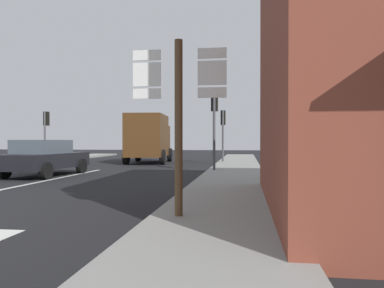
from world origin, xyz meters
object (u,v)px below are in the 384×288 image
at_px(route_sign_post, 179,114).
at_px(traffic_light_far_right, 223,124).
at_px(sedan_far, 45,157).
at_px(delivery_truck, 149,137).
at_px(traffic_light_far_left, 46,125).
at_px(traffic_light_near_right, 214,112).

height_order(route_sign_post, traffic_light_far_right, traffic_light_far_right).
bearing_deg(traffic_light_far_right, sedan_far, -126.53).
distance_m(delivery_truck, route_sign_post, 17.61).
xyz_separation_m(route_sign_post, traffic_light_far_left, (-11.64, 16.29, 0.54)).
xyz_separation_m(traffic_light_far_left, traffic_light_near_right, (11.43, -5.98, 0.26)).
height_order(route_sign_post, traffic_light_far_left, traffic_light_far_left).
height_order(delivery_truck, traffic_light_far_left, traffic_light_far_left).
relative_size(route_sign_post, traffic_light_far_left, 0.97).
bearing_deg(traffic_light_near_right, route_sign_post, -88.84).
bearing_deg(route_sign_post, traffic_light_near_right, 91.16).
xyz_separation_m(traffic_light_far_right, traffic_light_near_right, (0.00, -6.66, 0.26)).
bearing_deg(sedan_far, delivery_truck, 77.49).
relative_size(route_sign_post, traffic_light_far_right, 0.97).
bearing_deg(sedan_far, traffic_light_far_left, 119.08).
bearing_deg(sedan_far, traffic_light_far_right, 53.47).
height_order(sedan_far, traffic_light_far_left, traffic_light_far_left).
distance_m(delivery_truck, traffic_light_far_right, 4.81).
relative_size(sedan_far, delivery_truck, 0.84).
height_order(traffic_light_far_right, traffic_light_near_right, traffic_light_near_right).
bearing_deg(traffic_light_far_left, sedan_far, -60.92).
xyz_separation_m(sedan_far, delivery_truck, (2.00, 9.03, 0.89)).
xyz_separation_m(route_sign_post, traffic_light_far_right, (-0.21, 16.97, 0.54)).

